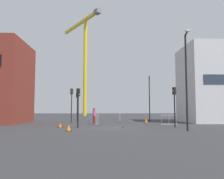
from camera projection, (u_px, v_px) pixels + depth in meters
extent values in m
plane|color=#333335|center=(115.00, 128.00, 21.65)|extent=(160.00, 160.00, 0.00)
cylinder|color=yellow|center=(85.00, 68.00, 62.15)|extent=(0.90, 0.90, 24.78)
cube|color=yellow|center=(80.00, 23.00, 66.04)|extent=(10.77, 17.05, 0.70)
cube|color=slate|center=(97.00, 12.00, 58.00)|extent=(1.96, 2.16, 1.10)
cylinder|color=black|center=(186.00, 82.00, 18.73)|extent=(0.14, 0.14, 7.56)
cube|color=black|center=(186.00, 33.00, 18.39)|extent=(0.36, 1.30, 0.10)
ellipsoid|color=silver|center=(188.00, 31.00, 17.75)|extent=(0.44, 0.24, 0.16)
cylinder|color=#232326|center=(149.00, 98.00, 33.73)|extent=(0.14, 0.14, 6.36)
cube|color=#232326|center=(150.00, 78.00, 34.87)|extent=(0.54, 1.80, 0.10)
ellipsoid|color=silver|center=(150.00, 78.00, 35.76)|extent=(0.44, 0.24, 0.16)
cylinder|color=black|center=(78.00, 112.00, 21.65)|extent=(0.12, 0.12, 2.85)
cube|color=black|center=(78.00, 92.00, 21.80)|extent=(0.35, 0.36, 0.70)
sphere|color=#390605|center=(79.00, 90.00, 21.67)|extent=(0.11, 0.11, 0.11)
sphere|color=#3C2905|center=(79.00, 92.00, 21.65)|extent=(0.11, 0.11, 0.11)
sphere|color=green|center=(79.00, 95.00, 21.63)|extent=(0.11, 0.11, 0.11)
cylinder|color=#232326|center=(71.00, 109.00, 29.59)|extent=(0.12, 0.12, 3.52)
cube|color=#232326|center=(72.00, 91.00, 29.77)|extent=(0.37, 0.37, 0.70)
sphere|color=#390605|center=(71.00, 90.00, 29.66)|extent=(0.11, 0.11, 0.11)
sphere|color=#F2A514|center=(71.00, 91.00, 29.64)|extent=(0.11, 0.11, 0.11)
sphere|color=#07330F|center=(71.00, 93.00, 29.62)|extent=(0.11, 0.11, 0.11)
cylinder|color=black|center=(175.00, 111.00, 22.35)|extent=(0.12, 0.12, 3.03)
cube|color=black|center=(174.00, 91.00, 22.50)|extent=(0.36, 0.35, 0.70)
sphere|color=#390605|center=(173.00, 89.00, 22.42)|extent=(0.11, 0.11, 0.11)
sphere|color=#F2A514|center=(173.00, 91.00, 22.41)|extent=(0.11, 0.11, 0.11)
sphere|color=#07330F|center=(173.00, 93.00, 22.39)|extent=(0.11, 0.11, 0.11)
cylinder|color=#232326|center=(77.00, 110.00, 31.98)|extent=(0.12, 0.12, 3.21)
cube|color=#232326|center=(77.00, 95.00, 32.15)|extent=(0.37, 0.37, 0.70)
sphere|color=#390605|center=(78.00, 93.00, 32.05)|extent=(0.11, 0.11, 0.11)
sphere|color=#3C2905|center=(78.00, 95.00, 32.03)|extent=(0.11, 0.11, 0.11)
sphere|color=green|center=(78.00, 97.00, 32.02)|extent=(0.11, 0.11, 0.11)
cylinder|color=red|center=(95.00, 120.00, 28.58)|extent=(0.14, 0.14, 0.87)
cylinder|color=red|center=(94.00, 120.00, 28.71)|extent=(0.14, 0.14, 0.87)
cylinder|color=#D14C8C|center=(94.00, 113.00, 28.71)|extent=(0.34, 0.34, 0.73)
sphere|color=brown|center=(94.00, 109.00, 28.75)|extent=(0.24, 0.24, 0.24)
cube|color=#9EA0A5|center=(97.00, 115.00, 26.11)|extent=(0.27, 1.99, 0.06)
cube|color=#9EA0A5|center=(97.00, 124.00, 26.03)|extent=(0.27, 1.99, 0.06)
cylinder|color=#9EA0A5|center=(96.00, 120.00, 25.17)|extent=(0.04, 0.04, 1.05)
cylinder|color=#9EA0A5|center=(97.00, 120.00, 26.06)|extent=(0.04, 0.04, 1.05)
cylinder|color=#9EA0A5|center=(98.00, 119.00, 26.96)|extent=(0.04, 0.04, 1.05)
cube|color=gray|center=(120.00, 114.00, 34.59)|extent=(0.37, 2.47, 0.06)
cube|color=gray|center=(120.00, 120.00, 34.51)|extent=(0.37, 2.47, 0.06)
cylinder|color=gray|center=(120.00, 118.00, 33.44)|extent=(0.04, 0.04, 1.05)
cylinder|color=gray|center=(120.00, 117.00, 34.55)|extent=(0.04, 0.04, 1.05)
cylinder|color=gray|center=(120.00, 117.00, 35.66)|extent=(0.04, 0.04, 1.05)
cube|color=#9EA0A5|center=(169.00, 115.00, 25.43)|extent=(1.80, 0.27, 0.06)
cube|color=#9EA0A5|center=(169.00, 124.00, 25.36)|extent=(1.80, 0.27, 0.06)
cylinder|color=#9EA0A5|center=(162.00, 120.00, 25.27)|extent=(0.04, 0.04, 1.05)
cylinder|color=#9EA0A5|center=(169.00, 120.00, 25.39)|extent=(0.04, 0.04, 1.05)
cylinder|color=#9EA0A5|center=(176.00, 120.00, 25.51)|extent=(0.04, 0.04, 1.05)
cube|color=black|center=(68.00, 131.00, 18.61)|extent=(0.48, 0.48, 0.03)
cone|color=orange|center=(69.00, 128.00, 18.63)|extent=(0.37, 0.37, 0.49)
cube|color=black|center=(60.00, 128.00, 21.80)|extent=(0.46, 0.46, 0.03)
cone|color=#E55B0F|center=(60.00, 125.00, 21.82)|extent=(0.35, 0.35, 0.46)
cube|color=black|center=(146.00, 123.00, 29.71)|extent=(0.60, 0.60, 0.03)
cone|color=#E55B0F|center=(146.00, 120.00, 29.74)|extent=(0.46, 0.46, 0.61)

